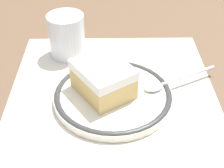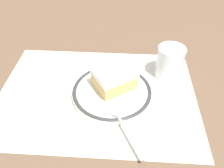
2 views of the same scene
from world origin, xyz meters
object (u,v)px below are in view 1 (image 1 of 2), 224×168
object	(u,v)px
cake_slice	(103,79)
plate	(112,96)
cup	(67,38)
spoon	(166,83)

from	to	relation	value
cake_slice	plate	bearing A→B (deg)	71.34
plate	cup	world-z (taller)	cup
cake_slice	spoon	distance (m)	0.11
cake_slice	spoon	size ratio (longest dim) A/B	0.86
plate	spoon	world-z (taller)	spoon
plate	cup	size ratio (longest dim) A/B	2.36
plate	cup	xyz separation A→B (m)	(-0.15, -0.09, 0.03)
plate	cake_slice	xyz separation A→B (m)	(-0.00, -0.01, 0.03)
spoon	cup	size ratio (longest dim) A/B	1.67
plate	spoon	size ratio (longest dim) A/B	1.42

